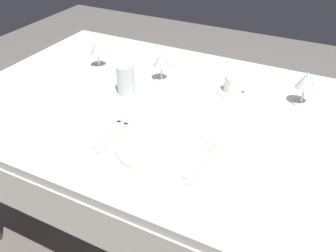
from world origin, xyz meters
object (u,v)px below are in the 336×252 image
Objects in this scene: dinner_knife at (197,158)px; drink_tumbler at (126,81)px; fork_outer at (117,133)px; coffee_cup_left at (234,84)px; fork_inner at (111,130)px; spoon_soup at (207,158)px; wine_glass_centre at (306,82)px; dinner_plate at (152,147)px; wine_glass_right at (97,49)px; wine_glass_left at (161,61)px.

drink_tumbler is at bearing 148.51° from dinner_knife.
fork_outer and dinner_knife have the same top height.
coffee_cup_left is 0.79× the size of drink_tumbler.
fork_inner is 1.64× the size of drink_tumbler.
spoon_soup is (0.03, 0.01, -0.00)m from dinner_knife.
coffee_cup_left is (-0.03, 0.47, 0.04)m from dinner_knife.
wine_glass_centre is at bearing 8.49° from coffee_cup_left.
dinner_knife is (0.15, 0.02, -0.01)m from dinner_plate.
dinner_knife is 0.82m from wine_glass_right.
fork_outer is 0.03m from fork_inner.
fork_inner is 0.56m from coffee_cup_left.
dinner_knife is 1.77× the size of drink_tumbler.
coffee_cup_left is (0.28, 0.47, 0.04)m from fork_outer.
wine_glass_right is (-0.33, -0.01, -0.00)m from wine_glass_left.
dinner_plate is 1.87× the size of wine_glass_right.
spoon_soup is at bearing 1.36° from fork_inner.
spoon_soup is 1.73× the size of wine_glass_left.
fork_inner is 1.47× the size of wine_glass_centre.
coffee_cup_left is (0.12, 0.49, 0.04)m from dinner_plate.
wine_glass_left is (-0.05, 0.44, 0.09)m from fork_outer.
coffee_cup_left reaches higher than dinner_plate.
dinner_plate is 0.16m from fork_outer.
fork_outer is 0.99× the size of dinner_knife.
fork_inner is 0.93× the size of dinner_knife.
dinner_knife is at bearing -115.62° from wine_glass_centre.
dinner_knife is (0.34, -0.01, 0.00)m from fork_inner.
drink_tumbler is (-0.08, -0.17, -0.04)m from wine_glass_left.
wine_glass_left reaches higher than fork_outer.
wine_glass_right is (-0.66, -0.04, 0.05)m from coffee_cup_left.
dinner_plate is 0.19m from fork_inner.
wine_glass_centre is at bearing 40.77° from fork_inner.
wine_glass_right reaches higher than fork_outer.
wine_glass_centre reaches higher than fork_outer.
wine_glass_centre is at bearing 42.72° from fork_outer.
coffee_cup_left reaches higher than spoon_soup.
wine_glass_centre reaches higher than wine_glass_right.
fork_inner is (-0.03, 0.01, 0.00)m from fork_outer.
wine_glass_right reaches higher than dinner_plate.
spoon_soup is (0.18, 0.04, -0.01)m from dinner_plate.
drink_tumbler is (-0.46, 0.25, 0.05)m from spoon_soup.
coffee_cup_left is at bearing 3.30° from wine_glass_right.
drink_tumbler is at bearing 109.97° from fork_inner.
spoon_soup is at bearing 24.81° from dinner_knife.
spoon_soup reaches higher than fork_inner.
wine_glass_centre is (0.27, 0.04, 0.05)m from coffee_cup_left.
fork_outer is at bearing -12.70° from fork_inner.
drink_tumbler is at bearing 134.19° from dinner_plate.
dinner_knife is at bearing -155.19° from spoon_soup.
spoon_soup is at bearing -29.87° from wine_glass_right.
drink_tumbler is (-0.68, -0.24, -0.04)m from wine_glass_centre.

